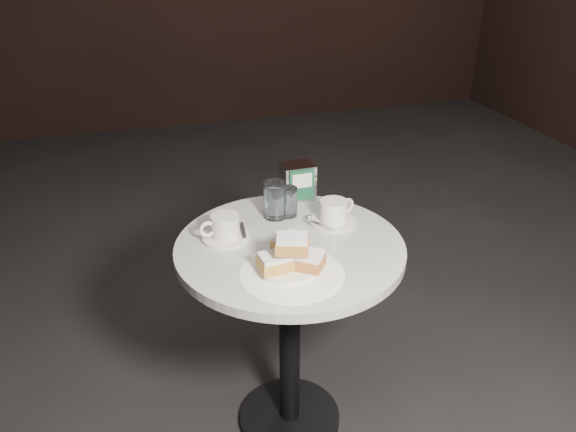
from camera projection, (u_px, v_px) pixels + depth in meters
The scene contains 9 objects.
ground at pixel (290, 420), 2.05m from camera, with size 7.00×7.00×0.00m, color black.
cafe_table at pixel (290, 297), 1.79m from camera, with size 0.70×0.70×0.74m.
sugar_spill at pixel (292, 273), 1.56m from camera, with size 0.29×0.29×0.00m, color white.
beignet_plate at pixel (291, 256), 1.56m from camera, with size 0.21×0.21×0.12m.
coffee_cup_left at pixel (225, 229), 1.72m from camera, with size 0.17×0.17×0.08m.
coffee_cup_right at pixel (334, 213), 1.81m from camera, with size 0.19×0.19×0.08m.
water_glass_left at pixel (275, 200), 1.83m from camera, with size 0.10×0.10×0.12m.
water_glass_right at pixel (288, 202), 1.85m from camera, with size 0.06×0.06×0.10m.
napkin_dispenser at pixel (298, 181), 1.95m from camera, with size 0.11×0.10×0.13m.
Camera 1 is at (-0.43, -1.41, 1.61)m, focal length 35.00 mm.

